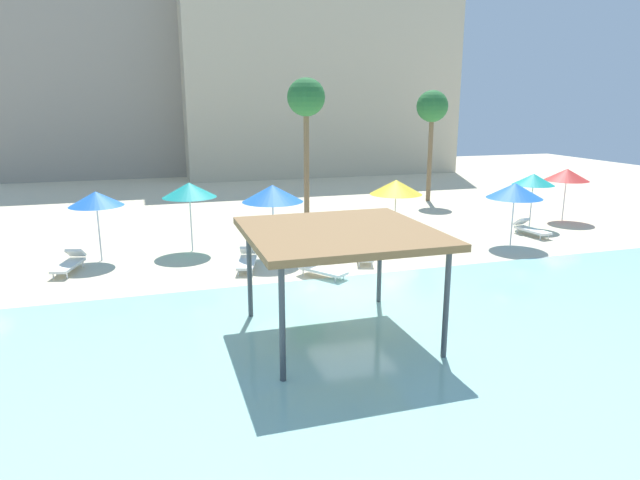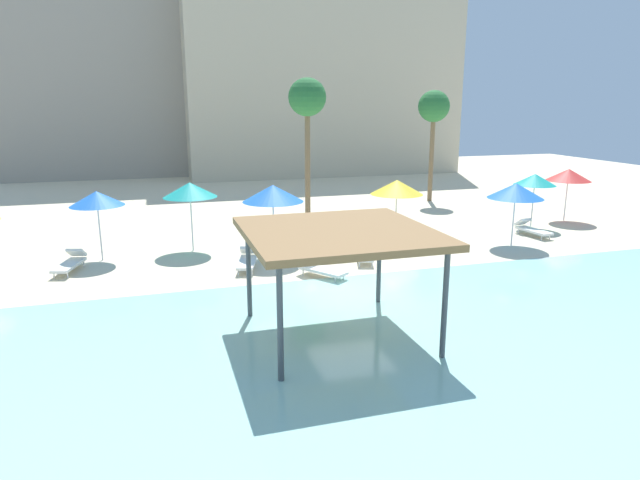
% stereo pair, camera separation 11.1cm
% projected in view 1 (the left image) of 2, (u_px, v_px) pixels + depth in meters
% --- Properties ---
extents(ground_plane, '(80.00, 80.00, 0.00)m').
position_uv_depth(ground_plane, '(352.00, 292.00, 18.11)').
color(ground_plane, beige).
extents(lagoon_water, '(44.00, 13.50, 0.04)m').
position_uv_depth(lagoon_water, '(428.00, 360.00, 13.24)').
color(lagoon_water, '#99D1C6').
rests_on(lagoon_water, ground).
extents(shade_pavilion, '(4.68, 4.68, 2.90)m').
position_uv_depth(shade_pavilion, '(340.00, 236.00, 14.02)').
color(shade_pavilion, '#42474C').
rests_on(shade_pavilion, ground).
extents(beach_umbrella_yellow_0, '(2.40, 2.40, 2.60)m').
position_uv_depth(beach_umbrella_yellow_0, '(396.00, 187.00, 25.22)').
color(beach_umbrella_yellow_0, silver).
rests_on(beach_umbrella_yellow_0, ground).
extents(beach_umbrella_blue_1, '(2.04, 2.04, 2.73)m').
position_uv_depth(beach_umbrella_blue_1, '(96.00, 199.00, 21.09)').
color(beach_umbrella_blue_1, silver).
rests_on(beach_umbrella_blue_1, ground).
extents(beach_umbrella_red_2, '(2.24, 2.24, 2.70)m').
position_uv_depth(beach_umbrella_red_2, '(567.00, 175.00, 28.49)').
color(beach_umbrella_red_2, silver).
rests_on(beach_umbrella_red_2, ground).
extents(beach_umbrella_teal_3, '(2.01, 2.01, 2.66)m').
position_uv_depth(beach_umbrella_teal_3, '(534.00, 179.00, 26.88)').
color(beach_umbrella_teal_3, silver).
rests_on(beach_umbrella_teal_3, ground).
extents(beach_umbrella_blue_4, '(2.39, 2.39, 2.92)m').
position_uv_depth(beach_umbrella_blue_4, '(273.00, 193.00, 21.47)').
color(beach_umbrella_blue_4, silver).
rests_on(beach_umbrella_blue_4, ground).
extents(beach_umbrella_teal_6, '(2.19, 2.19, 2.86)m').
position_uv_depth(beach_umbrella_teal_6, '(189.00, 190.00, 22.49)').
color(beach_umbrella_teal_6, silver).
rests_on(beach_umbrella_teal_6, ground).
extents(beach_umbrella_blue_7, '(2.34, 2.34, 2.71)m').
position_uv_depth(beach_umbrella_blue_7, '(515.00, 191.00, 23.43)').
color(beach_umbrella_blue_7, silver).
rests_on(beach_umbrella_blue_7, ground).
extents(lounge_chair_0, '(1.09, 1.99, 0.74)m').
position_uv_depth(lounge_chair_0, '(70.00, 263.00, 20.21)').
color(lounge_chair_0, white).
rests_on(lounge_chair_0, ground).
extents(lounge_chair_1, '(1.16, 1.99, 0.74)m').
position_uv_depth(lounge_chair_1, '(364.00, 252.00, 21.63)').
color(lounge_chair_1, white).
rests_on(lounge_chair_1, ground).
extents(lounge_chair_4, '(1.08, 1.99, 0.74)m').
position_uv_depth(lounge_chair_4, '(247.00, 260.00, 20.58)').
color(lounge_chair_4, white).
rests_on(lounge_chair_4, ground).
extents(lounge_chair_5, '(0.83, 1.96, 0.74)m').
position_uv_depth(lounge_chair_5, '(530.00, 228.00, 25.69)').
color(lounge_chair_5, white).
rests_on(lounge_chair_5, ground).
extents(lounge_chair_6, '(1.57, 1.90, 0.74)m').
position_uv_depth(lounge_chair_6, '(319.00, 268.00, 19.57)').
color(lounge_chair_6, white).
rests_on(lounge_chair_6, ground).
extents(palm_tree_0, '(1.90, 1.90, 6.74)m').
position_uv_depth(palm_tree_0, '(432.00, 109.00, 33.46)').
color(palm_tree_0, brown).
rests_on(palm_tree_0, ground).
extents(palm_tree_1, '(1.90, 1.90, 7.22)m').
position_uv_depth(palm_tree_1, '(306.00, 101.00, 27.54)').
color(palm_tree_1, brown).
rests_on(palm_tree_1, ground).
extents(hotel_block_0, '(20.84, 11.82, 18.91)m').
position_uv_depth(hotel_block_0, '(127.00, 61.00, 47.95)').
color(hotel_block_0, '#9E9384').
rests_on(hotel_block_0, ground).
extents(hotel_block_1, '(22.94, 9.71, 15.74)m').
position_uv_depth(hotel_block_1, '(315.00, 80.00, 48.18)').
color(hotel_block_1, beige).
rests_on(hotel_block_1, ground).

